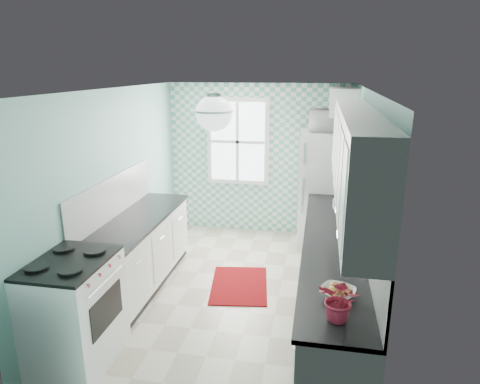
% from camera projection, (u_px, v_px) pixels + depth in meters
% --- Properties ---
extents(floor, '(3.00, 4.40, 0.02)m').
position_uv_depth(floor, '(232.00, 292.00, 5.42)').
color(floor, beige).
rests_on(floor, ground).
extents(ceiling, '(3.00, 4.40, 0.02)m').
position_uv_depth(ceiling, '(231.00, 89.00, 4.72)').
color(ceiling, white).
rests_on(ceiling, wall_back).
extents(wall_back, '(3.00, 0.02, 2.50)m').
position_uv_depth(wall_back, '(259.00, 160.00, 7.16)').
color(wall_back, '#74ACA4').
rests_on(wall_back, floor).
extents(wall_front, '(3.00, 0.02, 2.50)m').
position_uv_depth(wall_front, '(168.00, 288.00, 2.99)').
color(wall_front, '#74ACA4').
rests_on(wall_front, floor).
extents(wall_left, '(0.02, 4.40, 2.50)m').
position_uv_depth(wall_left, '(114.00, 191.00, 5.34)').
color(wall_left, '#74ACA4').
rests_on(wall_left, floor).
extents(wall_right, '(0.02, 4.40, 2.50)m').
position_uv_depth(wall_right, '(363.00, 205.00, 4.80)').
color(wall_right, '#74ACA4').
rests_on(wall_right, floor).
extents(accent_wall, '(3.00, 0.01, 2.50)m').
position_uv_depth(accent_wall, '(259.00, 160.00, 7.13)').
color(accent_wall, '#5FB298').
rests_on(accent_wall, wall_back).
extents(window, '(1.04, 0.05, 1.44)m').
position_uv_depth(window, '(238.00, 142.00, 7.09)').
color(window, white).
rests_on(window, wall_back).
extents(backsplash_right, '(0.02, 3.60, 0.51)m').
position_uv_depth(backsplash_right, '(364.00, 221.00, 4.44)').
color(backsplash_right, white).
rests_on(backsplash_right, wall_right).
extents(backsplash_left, '(0.02, 2.15, 0.51)m').
position_uv_depth(backsplash_left, '(113.00, 197.00, 5.28)').
color(backsplash_left, white).
rests_on(backsplash_left, wall_left).
extents(upper_cabinets_right, '(0.33, 3.20, 0.90)m').
position_uv_depth(upper_cabinets_right, '(355.00, 158.00, 4.08)').
color(upper_cabinets_right, white).
rests_on(upper_cabinets_right, wall_right).
extents(upper_cabinet_fridge, '(0.40, 0.74, 0.40)m').
position_uv_depth(upper_cabinet_fridge, '(343.00, 102.00, 6.28)').
color(upper_cabinet_fridge, white).
rests_on(upper_cabinet_fridge, wall_right).
extents(ceiling_light, '(0.34, 0.34, 0.35)m').
position_uv_depth(ceiling_light, '(214.00, 113.00, 4.02)').
color(ceiling_light, silver).
rests_on(ceiling_light, ceiling).
extents(base_cabinets_right, '(0.60, 3.60, 0.90)m').
position_uv_depth(base_cabinets_right, '(332.00, 283.00, 4.70)').
color(base_cabinets_right, white).
rests_on(base_cabinets_right, floor).
extents(countertop_right, '(0.63, 3.60, 0.04)m').
position_uv_depth(countertop_right, '(333.00, 244.00, 4.57)').
color(countertop_right, black).
rests_on(countertop_right, base_cabinets_right).
extents(base_cabinets_left, '(0.60, 2.15, 0.90)m').
position_uv_depth(base_cabinets_left, '(139.00, 254.00, 5.44)').
color(base_cabinets_left, white).
rests_on(base_cabinets_left, floor).
extents(countertop_left, '(0.63, 2.15, 0.04)m').
position_uv_depth(countertop_left, '(138.00, 220.00, 5.30)').
color(countertop_left, black).
rests_on(countertop_left, base_cabinets_left).
extents(fridge, '(0.79, 0.78, 1.81)m').
position_uv_depth(fridge, '(325.00, 189.00, 6.67)').
color(fridge, silver).
rests_on(fridge, floor).
extents(stove, '(0.69, 0.87, 1.05)m').
position_uv_depth(stove, '(73.00, 311.00, 4.00)').
color(stove, white).
rests_on(stove, floor).
extents(sink, '(0.50, 0.42, 0.53)m').
position_uv_depth(sink, '(333.00, 211.00, 5.57)').
color(sink, silver).
rests_on(sink, countertop_right).
extents(rug, '(0.85, 1.11, 0.02)m').
position_uv_depth(rug, '(239.00, 285.00, 5.57)').
color(rug, maroon).
rests_on(rug, floor).
extents(dish_towel, '(0.12, 0.26, 0.41)m').
position_uv_depth(dish_towel, '(307.00, 236.00, 5.96)').
color(dish_towel, teal).
rests_on(dish_towel, base_cabinets_right).
extents(fruit_bowl, '(0.36, 0.36, 0.07)m').
position_uv_depth(fruit_bowl, '(338.00, 293.00, 3.48)').
color(fruit_bowl, white).
rests_on(fruit_bowl, countertop_right).
extents(potted_plant, '(0.38, 0.36, 0.34)m').
position_uv_depth(potted_plant, '(340.00, 300.00, 3.11)').
color(potted_plant, '#AB1E1A').
rests_on(potted_plant, countertop_right).
extents(soap_bottle, '(0.09, 0.09, 0.19)m').
position_uv_depth(soap_bottle, '(337.00, 202.00, 5.63)').
color(soap_bottle, '#A5BBC1').
rests_on(soap_bottle, countertop_right).
extents(microwave, '(0.61, 0.42, 0.33)m').
position_uv_depth(microwave, '(329.00, 120.00, 6.37)').
color(microwave, white).
rests_on(microwave, fridge).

